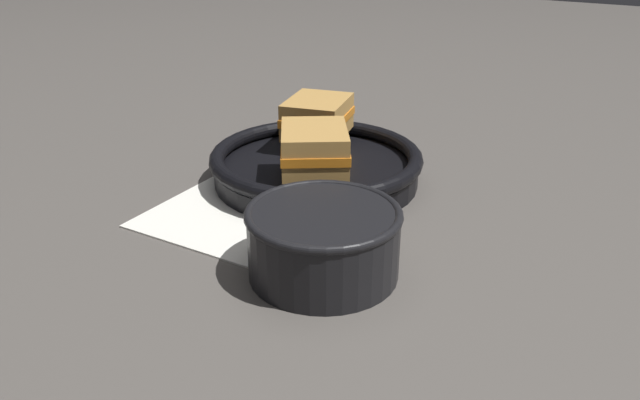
# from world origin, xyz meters

# --- Properties ---
(ground_plane) EXTENTS (4.00, 4.00, 0.00)m
(ground_plane) POSITION_xyz_m (0.00, 0.00, 0.00)
(ground_plane) COLOR #56514C
(napkin) EXTENTS (0.22, 0.19, 0.00)m
(napkin) POSITION_xyz_m (-0.07, -0.04, 0.00)
(napkin) COLOR white
(napkin) RESTS_ON ground_plane
(soup_bowl) EXTENTS (0.14, 0.14, 0.06)m
(soup_bowl) POSITION_xyz_m (0.06, -0.09, 0.04)
(soup_bowl) COLOR black
(soup_bowl) RESTS_ON ground_plane
(spoon) EXTENTS (0.15, 0.10, 0.01)m
(spoon) POSITION_xyz_m (-0.06, -0.04, 0.01)
(spoon) COLOR #9E9EA3
(spoon) RESTS_ON napkin
(skillet) EXTENTS (0.26, 0.33, 0.04)m
(skillet) POSITION_xyz_m (-0.06, 0.08, 0.02)
(skillet) COLOR black
(skillet) RESTS_ON ground_plane
(sandwich_near_left) EXTENTS (0.09, 0.11, 0.05)m
(sandwich_near_left) POSITION_xyz_m (-0.09, 0.13, 0.07)
(sandwich_near_left) COLOR #C18E47
(sandwich_near_left) RESTS_ON skillet
(sandwich_near_right) EXTENTS (0.11, 0.12, 0.05)m
(sandwich_near_right) POSITION_xyz_m (-0.03, 0.03, 0.07)
(sandwich_near_right) COLOR #C18E47
(sandwich_near_right) RESTS_ON skillet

